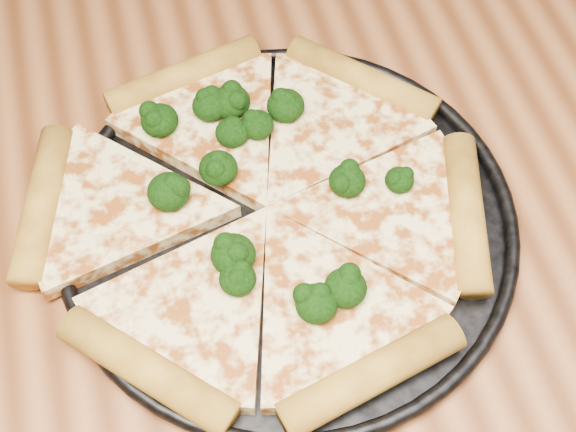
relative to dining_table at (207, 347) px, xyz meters
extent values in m
cube|color=#94552E|center=(0.00, 0.00, 0.07)|extent=(1.20, 0.90, 0.04)
cube|color=brown|center=(0.54, 0.39, -0.30)|extent=(0.06, 0.06, 0.71)
cylinder|color=black|center=(0.08, 0.04, 0.09)|extent=(0.35, 0.35, 0.01)
torus|color=black|center=(0.08, 0.04, 0.10)|extent=(0.36, 0.36, 0.01)
cylinder|color=gold|center=(0.18, 0.16, 0.11)|extent=(0.12, 0.12, 0.03)
cylinder|color=gold|center=(0.03, 0.20, 0.11)|extent=(0.14, 0.06, 0.03)
cylinder|color=gold|center=(-0.10, 0.10, 0.11)|extent=(0.07, 0.14, 0.03)
cylinder|color=gold|center=(-0.04, -0.05, 0.11)|extent=(0.12, 0.12, 0.03)
cylinder|color=gold|center=(0.10, -0.10, 0.11)|extent=(0.14, 0.06, 0.03)
cylinder|color=gold|center=(0.22, 0.01, 0.11)|extent=(0.07, 0.14, 0.03)
ellipsoid|color=black|center=(0.11, 0.14, 0.12)|extent=(0.03, 0.03, 0.02)
ellipsoid|color=black|center=(0.10, -0.03, 0.12)|extent=(0.03, 0.03, 0.02)
ellipsoid|color=black|center=(0.13, 0.05, 0.12)|extent=(0.03, 0.03, 0.02)
ellipsoid|color=black|center=(0.06, 0.15, 0.12)|extent=(0.03, 0.03, 0.02)
ellipsoid|color=black|center=(0.00, 0.08, 0.12)|extent=(0.03, 0.03, 0.02)
ellipsoid|color=black|center=(0.17, 0.05, 0.12)|extent=(0.02, 0.02, 0.02)
ellipsoid|color=black|center=(0.05, 0.16, 0.12)|extent=(0.03, 0.03, 0.02)
ellipsoid|color=black|center=(0.03, -0.01, 0.12)|extent=(0.03, 0.03, 0.02)
ellipsoid|color=black|center=(0.00, 0.15, 0.12)|extent=(0.03, 0.03, 0.02)
ellipsoid|color=black|center=(0.04, 0.09, 0.12)|extent=(0.03, 0.03, 0.02)
ellipsoid|color=black|center=(0.06, 0.12, 0.12)|extent=(0.03, 0.03, 0.02)
ellipsoid|color=black|center=(0.08, 0.13, 0.12)|extent=(0.03, 0.03, 0.02)
ellipsoid|color=black|center=(0.03, 0.01, 0.12)|extent=(0.03, 0.03, 0.03)
ellipsoid|color=black|center=(0.08, -0.04, 0.12)|extent=(0.03, 0.03, 0.02)
camera|label=1|loc=(0.00, -0.27, 0.63)|focal=49.79mm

